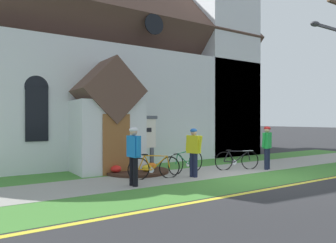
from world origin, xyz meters
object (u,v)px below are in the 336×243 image
church_sign (132,134)px  bicycle_yellow (237,160)px  cyclist_in_red_jersey (194,149)px  cyclist_in_orange_jersey (134,152)px  bicycle_red (186,162)px  cyclist_in_white_jersey (267,144)px  roadside_conifer (223,81)px  bicycle_silver (154,167)px

church_sign → bicycle_yellow: 4.08m
bicycle_yellow → cyclist_in_red_jersey: size_ratio=1.06×
cyclist_in_red_jersey → cyclist_in_orange_jersey: (-2.30, -0.19, 0.05)m
church_sign → cyclist_in_red_jersey: size_ratio=1.28×
bicycle_red → cyclist_in_white_jersey: bearing=-19.6°
roadside_conifer → bicycle_silver: bearing=-146.3°
cyclist_in_white_jersey → bicycle_silver: bearing=171.7°
cyclist_in_orange_jersey → cyclist_in_white_jersey: (5.65, -0.04, -0.03)m
church_sign → bicycle_yellow: church_sign is taller
bicycle_yellow → bicycle_silver: bearing=178.8°
bicycle_yellow → bicycle_silver: bicycle_silver is taller
church_sign → bicycle_red: size_ratio=1.16×
bicycle_silver → church_sign: bearing=87.2°
cyclist_in_orange_jersey → bicycle_silver: bearing=31.1°
cyclist_in_white_jersey → church_sign: bearing=151.9°
bicycle_red → cyclist_in_white_jersey: cyclist_in_white_jersey is taller
bicycle_silver → cyclist_in_white_jersey: (4.60, -0.67, 0.59)m
bicycle_red → church_sign: bearing=138.2°
church_sign → cyclist_in_red_jersey: church_sign is taller
church_sign → cyclist_in_orange_jersey: bearing=-115.6°
bicycle_silver → cyclist_in_white_jersey: cyclist_in_white_jersey is taller
church_sign → cyclist_in_white_jersey: (4.52, -2.41, -0.40)m
bicycle_silver → roadside_conifer: size_ratio=0.26×
church_sign → bicycle_yellow: bearing=-27.3°
cyclist_in_orange_jersey → roadside_conifer: 11.06m
bicycle_red → cyclist_in_red_jersey: 1.06m
cyclist_in_orange_jersey → cyclist_in_red_jersey: bearing=4.8°
cyclist_in_red_jersey → cyclist_in_white_jersey: size_ratio=0.98×
bicycle_yellow → bicycle_red: bicycle_red is taller
church_sign → roadside_conifer: (7.70, 3.46, 2.85)m
bicycle_red → cyclist_in_orange_jersey: 2.88m
church_sign → roadside_conifer: 8.91m
cyclist_in_red_jersey → roadside_conifer: size_ratio=0.24×
roadside_conifer → bicycle_red: bearing=-142.4°
bicycle_red → cyclist_in_red_jersey: cyclist_in_red_jersey is taller
church_sign → bicycle_red: bearing=-41.8°
cyclist_in_orange_jersey → roadside_conifer: roadside_conifer is taller
bicycle_red → cyclist_in_red_jersey: size_ratio=1.10×
cyclist_in_red_jersey → cyclist_in_orange_jersey: 2.31m
bicycle_yellow → cyclist_in_red_jersey: 2.44m
cyclist_in_orange_jersey → cyclist_in_white_jersey: size_ratio=1.02×
cyclist_in_orange_jersey → bicycle_red: bearing=21.7°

